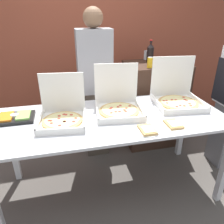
{
  "coord_description": "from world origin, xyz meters",
  "views": [
    {
      "loc": [
        -0.42,
        -1.78,
        1.79
      ],
      "look_at": [
        0.0,
        0.0,
        0.93
      ],
      "focal_mm": 35.0,
      "sensor_mm": 36.0,
      "label": 1
    }
  ],
  "objects_px": {
    "paper_plate_front_right": "(147,130)",
    "soda_can_silver": "(146,55)",
    "pizza_box_near_right": "(62,114)",
    "soda_can_colored": "(150,62)",
    "paper_plate_front_left": "(173,125)",
    "person_guest_cap": "(95,85)",
    "veggie_tray": "(15,118)",
    "pizza_box_far_left": "(118,104)",
    "soda_bottle": "(150,53)",
    "pizza_box_far_right": "(176,96)"
  },
  "relations": [
    {
      "from": "paper_plate_front_right",
      "to": "soda_can_silver",
      "type": "height_order",
      "value": "soda_can_silver"
    },
    {
      "from": "pizza_box_near_right",
      "to": "soda_can_colored",
      "type": "distance_m",
      "value": 1.28
    },
    {
      "from": "paper_plate_front_right",
      "to": "paper_plate_front_left",
      "type": "bearing_deg",
      "value": 8.84
    },
    {
      "from": "paper_plate_front_right",
      "to": "person_guest_cap",
      "type": "distance_m",
      "value": 1.08
    },
    {
      "from": "paper_plate_front_left",
      "to": "soda_can_silver",
      "type": "distance_m",
      "value": 1.46
    },
    {
      "from": "veggie_tray",
      "to": "soda_can_silver",
      "type": "xyz_separation_m",
      "value": [
        1.62,
        0.97,
        0.31
      ]
    },
    {
      "from": "pizza_box_far_left",
      "to": "pizza_box_near_right",
      "type": "height_order",
      "value": "pizza_box_far_left"
    },
    {
      "from": "soda_can_colored",
      "to": "person_guest_cap",
      "type": "distance_m",
      "value": 0.71
    },
    {
      "from": "soda_can_silver",
      "to": "soda_can_colored",
      "type": "distance_m",
      "value": 0.47
    },
    {
      "from": "paper_plate_front_right",
      "to": "person_guest_cap",
      "type": "relative_size",
      "value": 0.11
    },
    {
      "from": "soda_can_silver",
      "to": "soda_can_colored",
      "type": "height_order",
      "value": "same"
    },
    {
      "from": "pizza_box_far_left",
      "to": "paper_plate_front_left",
      "type": "bearing_deg",
      "value": -39.4
    },
    {
      "from": "paper_plate_front_left",
      "to": "soda_can_silver",
      "type": "xyz_separation_m",
      "value": [
        0.28,
        1.4,
        0.32
      ]
    },
    {
      "from": "pizza_box_far_left",
      "to": "paper_plate_front_left",
      "type": "relative_size",
      "value": 1.93
    },
    {
      "from": "pizza_box_near_right",
      "to": "person_guest_cap",
      "type": "height_order",
      "value": "person_guest_cap"
    },
    {
      "from": "pizza_box_far_left",
      "to": "soda_bottle",
      "type": "xyz_separation_m",
      "value": [
        0.65,
        0.83,
        0.32
      ]
    },
    {
      "from": "veggie_tray",
      "to": "pizza_box_near_right",
      "type": "bearing_deg",
      "value": -16.52
    },
    {
      "from": "pizza_box_far_left",
      "to": "person_guest_cap",
      "type": "height_order",
      "value": "person_guest_cap"
    },
    {
      "from": "pizza_box_far_right",
      "to": "pizza_box_far_left",
      "type": "bearing_deg",
      "value": -168.69
    },
    {
      "from": "paper_plate_front_left",
      "to": "soda_bottle",
      "type": "relative_size",
      "value": 0.9
    },
    {
      "from": "pizza_box_far_right",
      "to": "paper_plate_front_right",
      "type": "distance_m",
      "value": 0.72
    },
    {
      "from": "veggie_tray",
      "to": "soda_can_silver",
      "type": "bearing_deg",
      "value": 30.72
    },
    {
      "from": "veggie_tray",
      "to": "soda_can_silver",
      "type": "distance_m",
      "value": 1.91
    },
    {
      "from": "soda_can_colored",
      "to": "pizza_box_far_left",
      "type": "bearing_deg",
      "value": -134.14
    },
    {
      "from": "person_guest_cap",
      "to": "soda_can_silver",
      "type": "bearing_deg",
      "value": -153.76
    },
    {
      "from": "pizza_box_near_right",
      "to": "paper_plate_front_right",
      "type": "relative_size",
      "value": 2.26
    },
    {
      "from": "soda_can_silver",
      "to": "soda_can_colored",
      "type": "relative_size",
      "value": 1.0
    },
    {
      "from": "person_guest_cap",
      "to": "paper_plate_front_left",
      "type": "bearing_deg",
      "value": 116.87
    },
    {
      "from": "soda_can_silver",
      "to": "person_guest_cap",
      "type": "bearing_deg",
      "value": -153.76
    },
    {
      "from": "veggie_tray",
      "to": "soda_can_colored",
      "type": "xyz_separation_m",
      "value": [
        1.5,
        0.52,
        0.31
      ]
    },
    {
      "from": "soda_bottle",
      "to": "veggie_tray",
      "type": "bearing_deg",
      "value": -153.77
    },
    {
      "from": "pizza_box_near_right",
      "to": "paper_plate_front_right",
      "type": "distance_m",
      "value": 0.76
    },
    {
      "from": "pizza_box_far_left",
      "to": "soda_can_silver",
      "type": "xyz_separation_m",
      "value": [
        0.66,
        1.0,
        0.26
      ]
    },
    {
      "from": "pizza_box_far_right",
      "to": "soda_bottle",
      "type": "height_order",
      "value": "soda_bottle"
    },
    {
      "from": "pizza_box_far_right",
      "to": "veggie_tray",
      "type": "relative_size",
      "value": 1.59
    },
    {
      "from": "pizza_box_far_left",
      "to": "soda_can_colored",
      "type": "distance_m",
      "value": 0.81
    },
    {
      "from": "soda_bottle",
      "to": "person_guest_cap",
      "type": "xyz_separation_m",
      "value": [
        -0.77,
        -0.22,
        -0.31
      ]
    },
    {
      "from": "pizza_box_near_right",
      "to": "person_guest_cap",
      "type": "bearing_deg",
      "value": 66.37
    },
    {
      "from": "pizza_box_far_left",
      "to": "paper_plate_front_right",
      "type": "relative_size",
      "value": 2.45
    },
    {
      "from": "paper_plate_front_left",
      "to": "soda_can_colored",
      "type": "distance_m",
      "value": 1.02
    },
    {
      "from": "pizza_box_far_left",
      "to": "pizza_box_near_right",
      "type": "xyz_separation_m",
      "value": [
        -0.54,
        -0.09,
        -0.0
      ]
    },
    {
      "from": "pizza_box_near_right",
      "to": "soda_bottle",
      "type": "height_order",
      "value": "soda_bottle"
    },
    {
      "from": "pizza_box_far_left",
      "to": "veggie_tray",
      "type": "bearing_deg",
      "value": -175.47
    },
    {
      "from": "pizza_box_far_right",
      "to": "veggie_tray",
      "type": "bearing_deg",
      "value": -172.73
    },
    {
      "from": "soda_bottle",
      "to": "paper_plate_front_right",
      "type": "bearing_deg",
      "value": -112.19
    },
    {
      "from": "paper_plate_front_left",
      "to": "person_guest_cap",
      "type": "relative_size",
      "value": 0.14
    },
    {
      "from": "pizza_box_far_right",
      "to": "soda_bottle",
      "type": "relative_size",
      "value": 1.86
    },
    {
      "from": "paper_plate_front_right",
      "to": "soda_can_colored",
      "type": "distance_m",
      "value": 1.12
    },
    {
      "from": "soda_can_silver",
      "to": "person_guest_cap",
      "type": "height_order",
      "value": "person_guest_cap"
    },
    {
      "from": "pizza_box_far_right",
      "to": "person_guest_cap",
      "type": "xyz_separation_m",
      "value": [
        -0.78,
        0.56,
        0.0
      ]
    }
  ]
}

